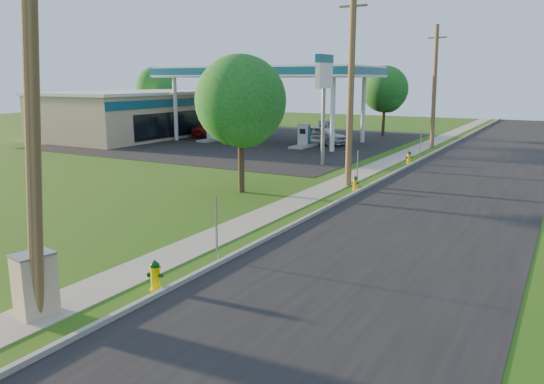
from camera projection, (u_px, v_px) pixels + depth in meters
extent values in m
plane|color=#225B13|center=(105.00, 312.00, 12.48)|extent=(140.00, 140.00, 0.00)
cube|color=black|center=(410.00, 233.00, 18.82)|extent=(8.00, 120.00, 0.02)
cube|color=gray|center=(308.00, 217.00, 20.73)|extent=(0.15, 120.00, 0.15)
cube|color=gray|center=(269.00, 213.00, 21.59)|extent=(1.50, 120.00, 0.03)
cube|color=black|center=(248.00, 140.00, 47.42)|extent=(26.00, 28.00, 0.02)
cylinder|color=brown|center=(32.00, 110.00, 10.92)|extent=(1.31, 0.32, 9.48)
cylinder|color=brown|center=(351.00, 89.00, 26.21)|extent=(0.32, 0.32, 9.80)
cube|color=brown|center=(353.00, 6.00, 25.40)|extent=(1.40, 0.10, 0.10)
cylinder|color=brown|center=(434.00, 87.00, 41.57)|extent=(0.49, 0.32, 9.50)
cube|color=brown|center=(438.00, 38.00, 40.79)|extent=(1.40, 0.10, 0.12)
cube|color=gray|center=(216.00, 229.00, 15.72)|extent=(0.05, 0.04, 2.00)
cube|color=gray|center=(357.00, 171.00, 25.77)|extent=(0.05, 0.04, 2.00)
cube|color=gray|center=(421.00, 144.00, 36.15)|extent=(0.05, 0.04, 2.00)
cylinder|color=silver|center=(175.00, 109.00, 46.68)|extent=(0.36, 0.36, 5.50)
cylinder|color=silver|center=(219.00, 106.00, 52.30)|extent=(0.36, 0.36, 5.50)
cylinder|color=silver|center=(333.00, 115.00, 39.46)|extent=(0.36, 0.36, 5.50)
cylinder|color=silver|center=(363.00, 110.00, 45.08)|extent=(0.36, 0.36, 5.50)
cube|color=silver|center=(268.00, 72.00, 45.22)|extent=(18.00, 9.00, 0.90)
cube|color=#0E4F66|center=(268.00, 72.00, 45.22)|extent=(18.15, 9.15, 0.63)
cube|color=silver|center=(268.00, 76.00, 45.28)|extent=(18.18, 9.18, 0.10)
cube|color=gray|center=(213.00, 140.00, 46.90)|extent=(1.20, 3.20, 0.18)
cube|color=#9EA0A3|center=(212.00, 129.00, 46.70)|extent=(0.90, 0.50, 1.70)
cube|color=#0E4F66|center=(212.00, 129.00, 46.70)|extent=(0.94, 0.40, 1.50)
cube|color=black|center=(210.00, 126.00, 46.42)|extent=(0.50, 0.02, 0.40)
cube|color=gray|center=(304.00, 146.00, 42.57)|extent=(1.20, 3.20, 0.18)
cube|color=#9EA0A3|center=(304.00, 134.00, 42.37)|extent=(0.90, 0.50, 1.70)
cube|color=#0E4F66|center=(304.00, 134.00, 42.37)|extent=(0.94, 0.40, 1.50)
cube|color=black|center=(302.00, 131.00, 42.09)|extent=(0.50, 0.02, 0.40)
cube|color=gray|center=(237.00, 136.00, 50.31)|extent=(1.20, 3.20, 0.18)
cube|color=#9EA0A3|center=(237.00, 126.00, 50.11)|extent=(0.90, 0.50, 1.70)
cube|color=#0E4F66|center=(237.00, 126.00, 50.11)|extent=(0.94, 0.40, 1.50)
cube|color=black|center=(235.00, 123.00, 49.82)|extent=(0.50, 0.02, 0.40)
cube|color=gray|center=(324.00, 141.00, 45.98)|extent=(1.20, 3.20, 0.18)
cube|color=#9EA0A3|center=(324.00, 130.00, 45.77)|extent=(0.90, 0.50, 1.70)
cube|color=#0E4F66|center=(324.00, 130.00, 45.77)|extent=(0.94, 0.40, 1.50)
cube|color=black|center=(323.00, 127.00, 45.49)|extent=(0.50, 0.02, 0.40)
cube|color=tan|center=(154.00, 114.00, 52.30)|extent=(10.00, 22.00, 4.00)
cube|color=#0E4F66|center=(194.00, 102.00, 49.61)|extent=(0.06, 22.00, 0.70)
cube|color=black|center=(195.00, 122.00, 50.00)|extent=(0.06, 16.06, 2.20)
cube|color=silver|center=(153.00, 92.00, 51.85)|extent=(10.40, 22.40, 0.25)
cylinder|color=gray|center=(323.00, 126.00, 33.28)|extent=(0.24, 0.24, 5.00)
cube|color=silver|center=(324.00, 72.00, 32.59)|extent=(0.30, 2.00, 2.00)
cube|color=#0E4F66|center=(325.00, 59.00, 32.42)|extent=(0.34, 2.04, 0.50)
cylinder|color=#372818|center=(241.00, 158.00, 25.34)|extent=(0.30, 0.30, 3.36)
sphere|color=#195214|center=(240.00, 101.00, 24.77)|extent=(4.31, 4.31, 4.31)
sphere|color=#195214|center=(244.00, 116.00, 24.47)|extent=(2.96, 2.96, 2.96)
cylinder|color=#372818|center=(384.00, 118.00, 50.56)|extent=(0.30, 0.30, 3.41)
sphere|color=#195214|center=(385.00, 89.00, 49.99)|extent=(4.37, 4.37, 4.37)
sphere|color=#195214|center=(388.00, 97.00, 49.69)|extent=(3.00, 3.00, 3.00)
cylinder|color=#372818|center=(157.00, 110.00, 63.06)|extent=(0.30, 0.30, 3.52)
sphere|color=#195214|center=(156.00, 86.00, 62.47)|extent=(4.50, 4.50, 4.50)
sphere|color=#195214|center=(157.00, 92.00, 62.17)|extent=(3.09, 3.09, 3.09)
cylinder|color=#FFE100|center=(156.00, 289.00, 13.74)|extent=(0.31, 0.31, 0.07)
cylinder|color=#FFE100|center=(155.00, 278.00, 13.68)|extent=(0.24, 0.24, 0.66)
cylinder|color=#FFE100|center=(155.00, 268.00, 13.62)|extent=(0.31, 0.31, 0.04)
sphere|color=#063B0E|center=(155.00, 266.00, 13.61)|extent=(0.25, 0.25, 0.25)
cylinder|color=#063B0E|center=(155.00, 261.00, 13.58)|extent=(0.05, 0.05, 0.07)
cylinder|color=#063B0E|center=(152.00, 277.00, 13.52)|extent=(0.15, 0.16, 0.12)
cylinder|color=#063B0E|center=(150.00, 274.00, 13.70)|extent=(0.13, 0.12, 0.10)
cylinder|color=#063B0E|center=(161.00, 276.00, 13.62)|extent=(0.13, 0.12, 0.10)
cylinder|color=#E7B30C|center=(355.00, 190.00, 26.01)|extent=(0.28, 0.28, 0.06)
cylinder|color=#E7B30C|center=(355.00, 185.00, 25.95)|extent=(0.22, 0.22, 0.60)
cylinder|color=#E7B30C|center=(355.00, 179.00, 25.90)|extent=(0.28, 0.28, 0.04)
sphere|color=#103C1E|center=(355.00, 179.00, 25.89)|extent=(0.23, 0.23, 0.23)
cylinder|color=#103C1E|center=(355.00, 176.00, 25.87)|extent=(0.05, 0.05, 0.06)
cylinder|color=#103C1E|center=(354.00, 183.00, 25.84)|extent=(0.13, 0.14, 0.11)
cylinder|color=#103C1E|center=(353.00, 183.00, 26.03)|extent=(0.12, 0.11, 0.09)
cylinder|color=#103C1E|center=(358.00, 183.00, 25.84)|extent=(0.12, 0.11, 0.09)
cylinder|color=yellow|center=(409.00, 163.00, 34.25)|extent=(0.31, 0.31, 0.07)
cylinder|color=yellow|center=(409.00, 159.00, 34.18)|extent=(0.25, 0.25, 0.67)
cylinder|color=yellow|center=(409.00, 154.00, 34.12)|extent=(0.31, 0.31, 0.04)
sphere|color=#06340F|center=(409.00, 154.00, 34.12)|extent=(0.26, 0.26, 0.26)
cylinder|color=#06340F|center=(409.00, 151.00, 34.09)|extent=(0.06, 0.06, 0.07)
cylinder|color=#06340F|center=(409.00, 158.00, 34.01)|extent=(0.17, 0.17, 0.12)
cylinder|color=#06340F|center=(406.00, 157.00, 34.18)|extent=(0.14, 0.14, 0.10)
cylinder|color=#06340F|center=(411.00, 157.00, 34.15)|extent=(0.14, 0.14, 0.10)
cube|color=tan|center=(35.00, 286.00, 12.15)|extent=(0.77, 0.93, 1.46)
cube|color=gray|center=(32.00, 254.00, 11.99)|extent=(0.82, 0.98, 0.04)
imported|color=maroon|center=(221.00, 130.00, 49.17)|extent=(5.73, 4.15, 1.45)
imported|color=silver|center=(322.00, 135.00, 44.22)|extent=(4.86, 2.78, 1.56)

